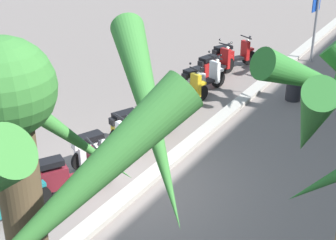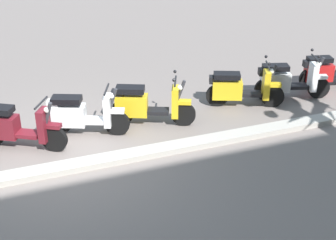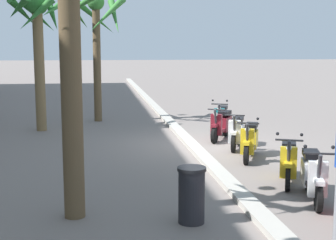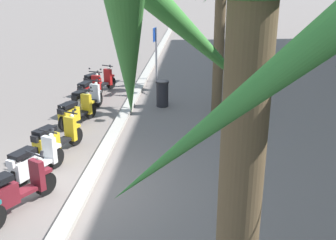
{
  "view_description": "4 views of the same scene",
  "coord_description": "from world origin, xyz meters",
  "px_view_note": "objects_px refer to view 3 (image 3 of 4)",
  "views": [
    {
      "loc": [
        7.24,
        5.5,
        5.8
      ],
      "look_at": [
        -1.5,
        0.24,
        1.01
      ],
      "focal_mm": 54.02,
      "sensor_mm": 36.0,
      "label": 1
    },
    {
      "loc": [
        0.88,
        8.02,
        4.81
      ],
      "look_at": [
        -1.81,
        0.73,
        0.89
      ],
      "focal_mm": 51.66,
      "sensor_mm": 36.0,
      "label": 2
    },
    {
      "loc": [
        -14.09,
        3.05,
        2.9
      ],
      "look_at": [
        -1.7,
        1.27,
        1.03
      ],
      "focal_mm": 51.88,
      "sensor_mm": 36.0,
      "label": 3
    },
    {
      "loc": [
        7.68,
        2.77,
        4.46
      ],
      "look_at": [
        -1.3,
        2.13,
        1.29
      ],
      "focal_mm": 43.26,
      "sensor_mm": 36.0,
      "label": 4
    }
  ],
  "objects_px": {
    "scooter_maroon_far_back": "(222,125)",
    "litter_bin": "(192,195)",
    "scooter_white_last_in_row": "(313,175)",
    "scooter_white_tail_end": "(237,132)",
    "scooter_teal_mid_front": "(222,118)",
    "palm_tree_far_corner": "(38,28)",
    "palm_tree_near_sign": "(95,26)",
    "scooter_yellow_lead_nearest": "(288,161)",
    "scooter_yellow_mid_centre": "(250,140)"
  },
  "relations": [
    {
      "from": "scooter_teal_mid_front",
      "to": "litter_bin",
      "type": "height_order",
      "value": "scooter_teal_mid_front"
    },
    {
      "from": "palm_tree_far_corner",
      "to": "palm_tree_near_sign",
      "type": "distance_m",
      "value": 2.79
    },
    {
      "from": "scooter_yellow_lead_nearest",
      "to": "scooter_teal_mid_front",
      "type": "height_order",
      "value": "same"
    },
    {
      "from": "palm_tree_near_sign",
      "to": "litter_bin",
      "type": "height_order",
      "value": "palm_tree_near_sign"
    },
    {
      "from": "scooter_yellow_mid_centre",
      "to": "palm_tree_far_corner",
      "type": "distance_m",
      "value": 8.44
    },
    {
      "from": "scooter_yellow_lead_nearest",
      "to": "litter_bin",
      "type": "xyz_separation_m",
      "value": [
        -2.23,
        2.59,
        0.04
      ]
    },
    {
      "from": "scooter_white_last_in_row",
      "to": "scooter_teal_mid_front",
      "type": "xyz_separation_m",
      "value": [
        7.69,
        -0.17,
        -0.01
      ]
    },
    {
      "from": "scooter_yellow_mid_centre",
      "to": "scooter_teal_mid_front",
      "type": "relative_size",
      "value": 1.02
    },
    {
      "from": "scooter_white_last_in_row",
      "to": "scooter_maroon_far_back",
      "type": "bearing_deg",
      "value": 1.65
    },
    {
      "from": "scooter_maroon_far_back",
      "to": "litter_bin",
      "type": "distance_m",
      "value": 7.64
    },
    {
      "from": "palm_tree_far_corner",
      "to": "scooter_teal_mid_front",
      "type": "bearing_deg",
      "value": -99.21
    },
    {
      "from": "scooter_teal_mid_front",
      "to": "litter_bin",
      "type": "relative_size",
      "value": 1.8
    },
    {
      "from": "scooter_white_tail_end",
      "to": "scooter_teal_mid_front",
      "type": "xyz_separation_m",
      "value": [
        2.74,
        -0.25,
        0.0
      ]
    },
    {
      "from": "scooter_white_last_in_row",
      "to": "palm_tree_far_corner",
      "type": "relative_size",
      "value": 0.37
    },
    {
      "from": "litter_bin",
      "to": "scooter_white_last_in_row",
      "type": "bearing_deg",
      "value": -69.25
    },
    {
      "from": "scooter_yellow_lead_nearest",
      "to": "palm_tree_near_sign",
      "type": "bearing_deg",
      "value": 23.72
    },
    {
      "from": "scooter_white_tail_end",
      "to": "palm_tree_near_sign",
      "type": "distance_m",
      "value": 7.76
    },
    {
      "from": "scooter_yellow_mid_centre",
      "to": "scooter_teal_mid_front",
      "type": "height_order",
      "value": "same"
    },
    {
      "from": "scooter_yellow_lead_nearest",
      "to": "scooter_white_tail_end",
      "type": "bearing_deg",
      "value": 1.55
    },
    {
      "from": "scooter_teal_mid_front",
      "to": "palm_tree_far_corner",
      "type": "relative_size",
      "value": 0.36
    },
    {
      "from": "palm_tree_far_corner",
      "to": "scooter_maroon_far_back",
      "type": "bearing_deg",
      "value": -112.33
    },
    {
      "from": "scooter_maroon_far_back",
      "to": "scooter_teal_mid_front",
      "type": "distance_m",
      "value": 1.45
    },
    {
      "from": "scooter_white_last_in_row",
      "to": "scooter_white_tail_end",
      "type": "distance_m",
      "value": 4.95
    },
    {
      "from": "scooter_yellow_lead_nearest",
      "to": "scooter_maroon_far_back",
      "type": "distance_m",
      "value": 5.02
    },
    {
      "from": "scooter_maroon_far_back",
      "to": "palm_tree_far_corner",
      "type": "xyz_separation_m",
      "value": [
        2.42,
        5.89,
        3.09
      ]
    },
    {
      "from": "scooter_white_tail_end",
      "to": "scooter_teal_mid_front",
      "type": "bearing_deg",
      "value": -5.23
    },
    {
      "from": "palm_tree_far_corner",
      "to": "litter_bin",
      "type": "relative_size",
      "value": 5.03
    },
    {
      "from": "scooter_teal_mid_front",
      "to": "palm_tree_far_corner",
      "type": "distance_m",
      "value": 7.04
    },
    {
      "from": "scooter_yellow_lead_nearest",
      "to": "scooter_teal_mid_front",
      "type": "xyz_separation_m",
      "value": [
        6.43,
        -0.15,
        0.01
      ]
    },
    {
      "from": "scooter_yellow_lead_nearest",
      "to": "litter_bin",
      "type": "relative_size",
      "value": 1.8
    },
    {
      "from": "palm_tree_near_sign",
      "to": "scooter_white_last_in_row",
      "type": "bearing_deg",
      "value": -158.88
    },
    {
      "from": "scooter_maroon_far_back",
      "to": "litter_bin",
      "type": "height_order",
      "value": "scooter_maroon_far_back"
    },
    {
      "from": "scooter_yellow_mid_centre",
      "to": "scooter_teal_mid_front",
      "type": "xyz_separation_m",
      "value": [
        4.11,
        -0.28,
        -0.01
      ]
    },
    {
      "from": "scooter_yellow_lead_nearest",
      "to": "scooter_yellow_mid_centre",
      "type": "distance_m",
      "value": 2.33
    },
    {
      "from": "scooter_white_last_in_row",
      "to": "scooter_white_tail_end",
      "type": "height_order",
      "value": "scooter_white_last_in_row"
    },
    {
      "from": "scooter_yellow_mid_centre",
      "to": "palm_tree_near_sign",
      "type": "relative_size",
      "value": 0.35
    },
    {
      "from": "scooter_yellow_lead_nearest",
      "to": "palm_tree_far_corner",
      "type": "relative_size",
      "value": 0.36
    },
    {
      "from": "scooter_maroon_far_back",
      "to": "scooter_teal_mid_front",
      "type": "height_order",
      "value": "scooter_teal_mid_front"
    },
    {
      "from": "scooter_maroon_far_back",
      "to": "palm_tree_near_sign",
      "type": "distance_m",
      "value": 6.78
    },
    {
      "from": "palm_tree_far_corner",
      "to": "palm_tree_near_sign",
      "type": "bearing_deg",
      "value": -44.14
    },
    {
      "from": "scooter_teal_mid_front",
      "to": "palm_tree_far_corner",
      "type": "xyz_separation_m",
      "value": [
        1.01,
        6.24,
        3.1
      ]
    },
    {
      "from": "litter_bin",
      "to": "palm_tree_far_corner",
      "type": "bearing_deg",
      "value": 19.89
    },
    {
      "from": "scooter_white_last_in_row",
      "to": "scooter_yellow_lead_nearest",
      "type": "bearing_deg",
      "value": -0.72
    },
    {
      "from": "scooter_yellow_mid_centre",
      "to": "litter_bin",
      "type": "distance_m",
      "value": 5.18
    },
    {
      "from": "litter_bin",
      "to": "scooter_white_tail_end",
      "type": "bearing_deg",
      "value": -22.79
    },
    {
      "from": "scooter_white_tail_end",
      "to": "scooter_yellow_lead_nearest",
      "type": "bearing_deg",
      "value": -178.45
    },
    {
      "from": "scooter_white_last_in_row",
      "to": "scooter_maroon_far_back",
      "type": "relative_size",
      "value": 1.09
    },
    {
      "from": "scooter_teal_mid_front",
      "to": "palm_tree_near_sign",
      "type": "relative_size",
      "value": 0.34
    },
    {
      "from": "scooter_yellow_lead_nearest",
      "to": "scooter_white_tail_end",
      "type": "distance_m",
      "value": 3.69
    },
    {
      "from": "scooter_white_last_in_row",
      "to": "palm_tree_near_sign",
      "type": "xyz_separation_m",
      "value": [
        10.7,
        4.13,
        3.28
      ]
    }
  ]
}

